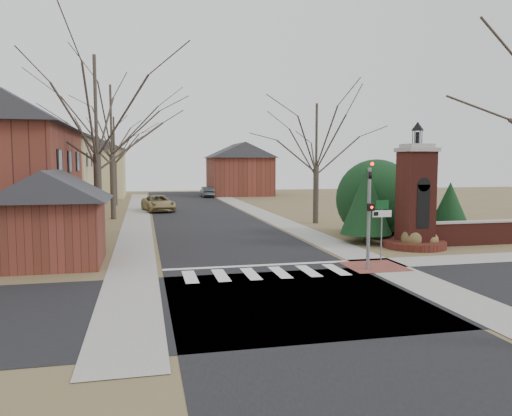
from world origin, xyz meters
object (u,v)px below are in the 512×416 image
object	(u,v)px
pickup_truck	(158,203)
sign_post	(382,218)
distant_car	(207,192)
brick_gate_monument	(415,206)
traffic_signal_pole	(369,207)

from	to	relation	value
pickup_truck	sign_post	bearing A→B (deg)	-79.98
sign_post	distant_car	distance (m)	42.89
brick_gate_monument	sign_post	bearing A→B (deg)	-138.58
brick_gate_monument	pickup_truck	size ratio (longest dim) A/B	1.25
sign_post	brick_gate_monument	size ratio (longest dim) A/B	0.42
sign_post	pickup_truck	bearing A→B (deg)	109.30
traffic_signal_pole	sign_post	world-z (taller)	traffic_signal_pole
traffic_signal_pole	sign_post	xyz separation A→B (m)	(1.29, 1.41, -0.64)
traffic_signal_pole	brick_gate_monument	world-z (taller)	brick_gate_monument
sign_post	pickup_truck	distance (m)	27.23
sign_post	brick_gate_monument	world-z (taller)	brick_gate_monument
brick_gate_monument	distant_car	xyz separation A→B (m)	(-5.77, 39.80, -1.50)
sign_post	distant_car	bearing A→B (deg)	93.16
traffic_signal_pole	distant_car	bearing A→B (deg)	91.39
brick_gate_monument	distant_car	size ratio (longest dim) A/B	1.60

